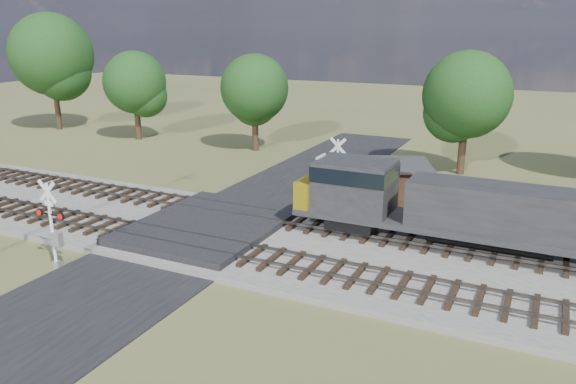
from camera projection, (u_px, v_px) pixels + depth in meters
The scene contains 10 objects.
ground at pixel (204, 235), 29.23m from camera, with size 160.00×160.00×0.00m, color #4A532C.
ballast_bed at pixel (395, 263), 25.47m from camera, with size 140.00×10.00×0.30m, color gray.
road at pixel (204, 235), 29.22m from camera, with size 7.00×60.00×0.08m, color black.
crossing_panel at pixel (209, 227), 29.57m from camera, with size 7.00×9.00×0.62m, color #262628.
track_near at pixel (236, 252), 26.09m from camera, with size 140.00×2.60×0.33m.
track_far at pixel (283, 219), 30.41m from camera, with size 140.00×2.60×0.33m.
crossing_signal_near at pixel (54, 232), 24.89m from camera, with size 1.65×0.36×4.09m.
crossing_signal_far at pixel (336, 176), 34.04m from camera, with size 1.66×0.36×4.12m.
equipment_shed at pixel (395, 185), 33.41m from camera, with size 5.22×5.22×2.73m.
treeline at pixel (386, 80), 43.28m from camera, with size 84.23×9.92×11.81m.
Camera 1 is at (15.79, -22.77, 10.53)m, focal length 35.00 mm.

